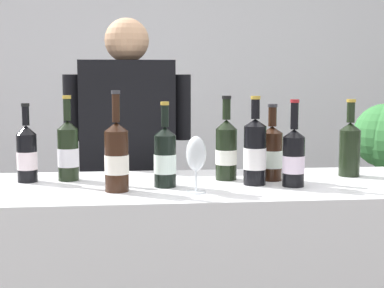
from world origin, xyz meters
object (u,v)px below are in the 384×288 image
(wine_bottle_5, at_px, (226,149))
(wine_glass, at_px, (196,156))
(wine_bottle_1, at_px, (117,157))
(wine_bottle_7, at_px, (255,152))
(wine_bottle_2, at_px, (272,153))
(wine_bottle_11, at_px, (27,154))
(wine_bottle_0, at_px, (294,157))
(wine_bottle_6, at_px, (68,150))
(wine_bottle_4, at_px, (350,147))
(person_server, at_px, (129,197))
(wine_bottle_10, at_px, (165,157))

(wine_bottle_5, xyz_separation_m, wine_glass, (-0.14, -0.24, 0.01))
(wine_bottle_1, bearing_deg, wine_bottle_7, 8.34)
(wine_bottle_5, bearing_deg, wine_bottle_2, -10.36)
(wine_glass, bearing_deg, wine_bottle_11, 156.46)
(wine_bottle_0, height_order, wine_bottle_6, wine_bottle_6)
(wine_bottle_0, distance_m, wine_bottle_4, 0.34)
(wine_bottle_1, xyz_separation_m, wine_bottle_6, (-0.19, 0.23, -0.01))
(wine_bottle_2, bearing_deg, wine_bottle_0, -69.42)
(wine_glass, relative_size, person_server, 0.12)
(wine_bottle_5, xyz_separation_m, wine_bottle_10, (-0.24, -0.12, -0.01))
(wine_bottle_5, bearing_deg, wine_bottle_6, 175.84)
(wine_bottle_7, bearing_deg, wine_bottle_11, 170.39)
(wine_bottle_2, bearing_deg, wine_bottle_10, -167.96)
(person_server, bearing_deg, wine_bottle_2, -44.17)
(wine_glass, bearing_deg, wine_bottle_2, 33.11)
(wine_bottle_5, relative_size, wine_glass, 1.66)
(wine_bottle_6, height_order, wine_glass, wine_bottle_6)
(wine_bottle_2, distance_m, wine_bottle_11, 0.93)
(wine_bottle_10, relative_size, wine_bottle_11, 1.03)
(wine_bottle_4, height_order, wine_glass, wine_bottle_4)
(wine_bottle_11, distance_m, wine_glass, 0.67)
(wine_bottle_2, relative_size, wine_bottle_6, 0.90)
(wine_bottle_2, height_order, person_server, person_server)
(wine_bottle_7, distance_m, wine_glass, 0.26)
(wine_bottle_4, bearing_deg, wine_bottle_11, 179.95)
(wine_bottle_1, relative_size, wine_bottle_4, 1.13)
(wine_bottle_0, bearing_deg, wine_bottle_5, 143.98)
(wine_bottle_2, bearing_deg, person_server, 135.83)
(wine_bottle_2, bearing_deg, wine_bottle_4, 10.31)
(wine_bottle_0, relative_size, wine_bottle_11, 1.06)
(wine_bottle_4, bearing_deg, person_server, 151.69)
(wine_bottle_6, xyz_separation_m, person_server, (0.22, 0.46, -0.28))
(wine_bottle_0, distance_m, wine_glass, 0.37)
(wine_bottle_5, height_order, wine_bottle_7, wine_bottle_7)
(wine_bottle_7, height_order, person_server, person_server)
(wine_glass, bearing_deg, wine_bottle_4, 22.33)
(wine_bottle_5, distance_m, wine_glass, 0.28)
(wine_bottle_10, height_order, wine_bottle_11, wine_bottle_10)
(wine_bottle_1, height_order, wine_bottle_11, wine_bottle_1)
(wine_bottle_7, xyz_separation_m, wine_glass, (-0.23, -0.12, 0.01))
(wine_bottle_7, relative_size, wine_bottle_11, 1.10)
(wine_bottle_4, bearing_deg, wine_bottle_2, -169.69)
(wine_bottle_0, relative_size, wine_bottle_4, 1.02)
(wine_bottle_5, height_order, person_server, person_server)
(wine_bottle_1, bearing_deg, wine_bottle_6, 129.70)
(wine_bottle_4, bearing_deg, wine_bottle_1, -166.80)
(person_server, bearing_deg, wine_bottle_7, -52.83)
(wine_bottle_5, relative_size, person_server, 0.20)
(wine_bottle_6, relative_size, wine_bottle_11, 1.09)
(wine_bottle_2, distance_m, wine_bottle_5, 0.18)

